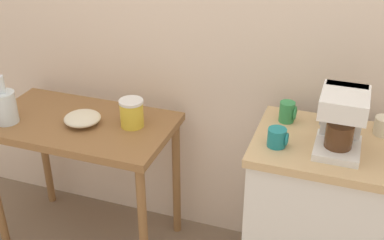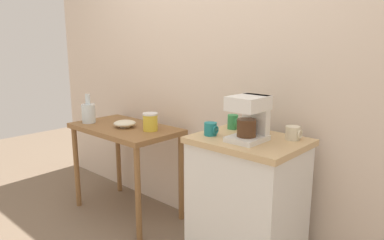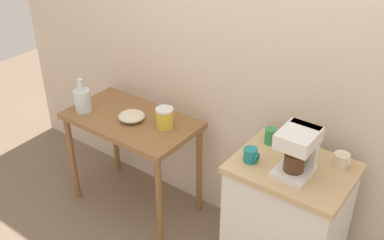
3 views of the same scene
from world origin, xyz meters
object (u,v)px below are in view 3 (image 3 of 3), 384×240
Objects in this scene: bowl_stoneware at (132,116)px; mug_dark_teal at (251,155)px; mug_small_cream at (342,160)px; glass_carafe_vase at (83,100)px; table_clock at (302,142)px; canister_enamel at (165,118)px; coffee_maker at (298,149)px; mug_tall_green at (271,136)px.

mug_dark_teal reaches higher than bowl_stoneware.
mug_dark_teal is at bearing -149.15° from mug_small_cream.
bowl_stoneware is 0.73× the size of glass_carafe_vase.
glass_carafe_vase is 2.17× the size of table_clock.
glass_carafe_vase reaches higher than table_clock.
bowl_stoneware is 0.25m from canister_enamel.
coffee_maker reaches higher than mug_small_cream.
bowl_stoneware is at bearing -173.42° from mug_small_cream.
mug_tall_green is (0.98, 0.14, 0.14)m from bowl_stoneware.
bowl_stoneware is 0.99m from mug_dark_teal.
mug_small_cream is 0.48m from mug_dark_teal.
canister_enamel is at bearing 15.60° from glass_carafe_vase.
mug_tall_green is (1.35, 0.24, 0.08)m from glass_carafe_vase.
mug_dark_teal is at bearing -90.67° from mug_tall_green.
mug_tall_green is at bearing 8.07° from bowl_stoneware.
mug_tall_green is at bearing 5.56° from canister_enamel.
table_clock is (1.15, 0.18, 0.14)m from bowl_stoneware.
bowl_stoneware is at bearing 15.59° from glass_carafe_vase.
glass_carafe_vase is at bearing -169.53° from table_clock.
mug_small_cream is at bearing -4.45° from table_clock.
canister_enamel is 0.54× the size of coffee_maker.
coffee_maker is at bearing -5.45° from canister_enamel.
coffee_maker is 0.27m from mug_dark_teal.
mug_tall_green is 0.41m from mug_small_cream.
mug_tall_green is 1.12× the size of mug_dark_teal.
coffee_maker reaches higher than canister_enamel.
canister_enamel is 1.49× the size of mug_tall_green.
mug_small_cream is at bearing 8.51° from glass_carafe_vase.
mug_small_cream is (1.15, 0.09, 0.09)m from canister_enamel.
table_clock reaches higher than mug_tall_green.
glass_carafe_vase is at bearing -164.41° from bowl_stoneware.
canister_enamel is at bearing -175.35° from mug_small_cream.
coffee_maker is (1.58, 0.08, 0.17)m from glass_carafe_vase.
mug_small_cream is (1.76, 0.26, 0.07)m from glass_carafe_vase.
mug_tall_green is (-0.24, 0.16, -0.09)m from coffee_maker.
mug_tall_green reaches higher than canister_enamel.
mug_small_cream is 0.80× the size of table_clock.
bowl_stoneware is at bearing -164.39° from canister_enamel.
table_clock is at bearing 175.55° from mug_small_cream.
bowl_stoneware is at bearing -171.93° from mug_tall_green.
canister_enamel is 1.52× the size of mug_small_cream.
glass_carafe_vase is 0.96× the size of coffee_maker.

